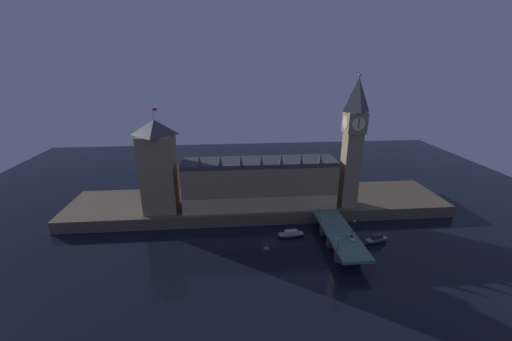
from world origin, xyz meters
TOP-DOWN VIEW (x-y plane):
  - ground_plane at (0.00, 0.00)m, footprint 400.00×400.00m
  - embankment at (0.00, 39.00)m, footprint 220.00×42.00m
  - parliament_hall at (-0.50, 30.27)m, footprint 84.05×19.90m
  - clock_tower at (49.16, 25.79)m, footprint 10.62×10.73m
  - victoria_tower at (-54.60, 30.22)m, footprint 17.79×17.79m
  - bridge at (34.76, -5.00)m, footprint 13.72×46.00m
  - car_southbound_lead at (37.78, -11.04)m, footprint 2.04×4.72m
  - pedestrian_near_rail at (28.72, -19.12)m, footprint 0.38×0.38m
  - pedestrian_mid_walk at (40.80, -4.46)m, footprint 0.38×0.38m
  - pedestrian_far_rail at (28.72, 7.39)m, footprint 0.38×0.38m
  - street_lamp_near at (28.32, -19.72)m, footprint 1.34×0.60m
  - street_lamp_mid at (41.20, -5.00)m, footprint 1.34×0.60m
  - street_lamp_far at (28.32, 9.72)m, footprint 1.34×0.60m
  - boat_upstream at (13.30, 5.51)m, footprint 14.44×5.69m
  - boat_downstream at (54.01, -3.86)m, footprint 13.18×6.65m

SIDE VIEW (x-z plane):
  - ground_plane at x=0.00m, z-range 0.00..0.00m
  - boat_upstream at x=13.30m, z-range -0.46..2.94m
  - boat_downstream at x=54.01m, z-range -0.62..3.99m
  - embankment at x=0.00m, z-range 0.00..6.65m
  - bridge at x=34.76m, z-range 1.39..8.74m
  - car_southbound_lead at x=37.78m, z-range 7.30..8.86m
  - pedestrian_far_rail at x=28.72m, z-range 7.40..9.11m
  - pedestrian_mid_walk at x=40.80m, z-range 7.40..9.15m
  - pedestrian_near_rail at x=28.72m, z-range 7.41..9.23m
  - street_lamp_mid at x=41.20m, z-range 8.14..14.38m
  - street_lamp_near at x=28.32m, z-range 8.17..14.75m
  - street_lamp_far at x=28.32m, z-range 8.25..15.55m
  - parliament_hall at x=-0.50m, z-range 3.92..36.14m
  - victoria_tower at x=-54.60m, z-range 3.78..59.66m
  - clock_tower at x=49.16m, z-range 8.82..80.89m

